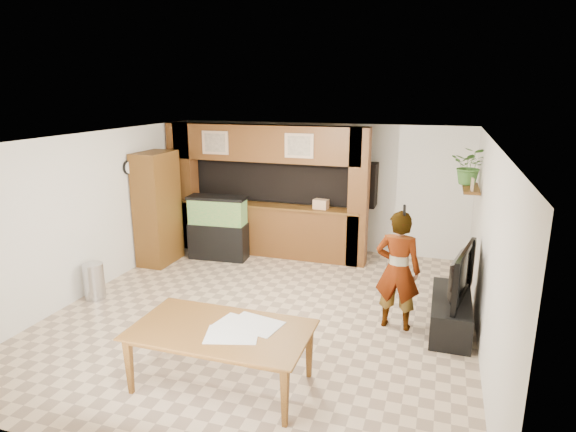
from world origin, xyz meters
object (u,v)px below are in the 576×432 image
(aquarium, at_px, (218,228))
(person, at_px, (398,270))
(pantry_cabinet, at_px, (158,208))
(television, at_px, (454,273))
(dining_table, at_px, (220,359))

(aquarium, bearing_deg, person, -31.31)
(pantry_cabinet, bearing_deg, television, -11.94)
(aquarium, relative_size, person, 0.74)
(television, xyz_separation_m, dining_table, (-2.46, -2.22, -0.48))
(aquarium, bearing_deg, dining_table, -68.39)
(pantry_cabinet, height_order, dining_table, pantry_cabinet)
(pantry_cabinet, bearing_deg, dining_table, -49.23)
(pantry_cabinet, relative_size, dining_table, 1.08)
(pantry_cabinet, xyz_separation_m, dining_table, (2.89, -3.35, -0.72))
(television, distance_m, person, 0.76)
(pantry_cabinet, distance_m, person, 4.80)
(television, xyz_separation_m, person, (-0.74, -0.17, 0.01))
(aquarium, height_order, dining_table, aquarium)
(television, bearing_deg, aquarium, 80.91)
(pantry_cabinet, distance_m, aquarium, 1.21)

